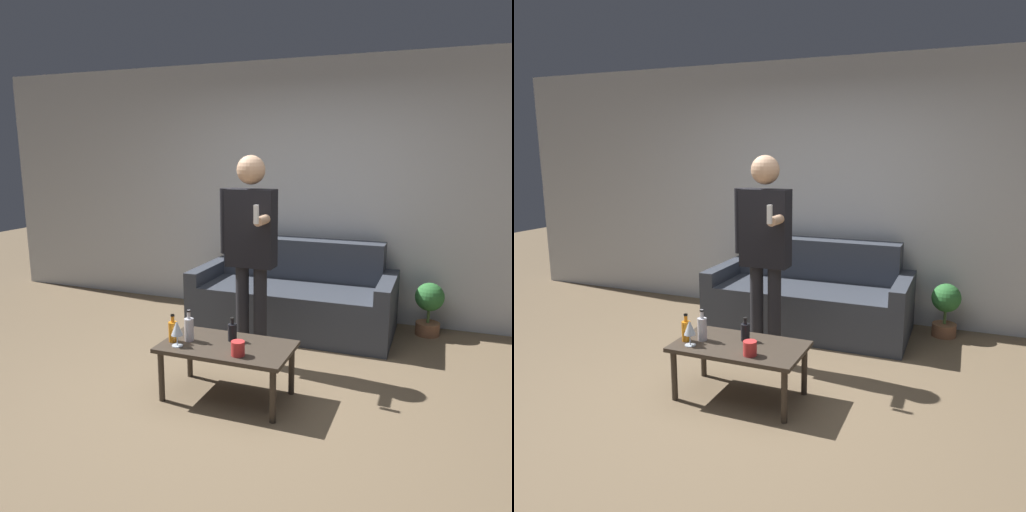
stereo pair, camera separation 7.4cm
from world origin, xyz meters
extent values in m
plane|color=#756047|center=(0.00, 0.00, 0.00)|extent=(16.00, 16.00, 0.00)
cube|color=silver|center=(0.00, 2.28, 1.35)|extent=(8.00, 0.06, 2.70)
cube|color=#383D47|center=(-0.07, 1.58, 0.23)|extent=(1.69, 0.66, 0.46)
cube|color=#383D47|center=(-0.07, 2.04, 0.44)|extent=(1.69, 0.25, 0.87)
cube|color=#383D47|center=(-0.98, 1.71, 0.30)|extent=(0.14, 0.91, 0.60)
cube|color=#383D47|center=(0.85, 1.71, 0.30)|extent=(0.14, 0.91, 0.60)
cube|color=#3D3328|center=(-0.10, 0.16, 0.39)|extent=(0.94, 0.53, 0.03)
cylinder|color=#3D3328|center=(-0.52, -0.06, 0.19)|extent=(0.04, 0.04, 0.38)
cylinder|color=#3D3328|center=(0.32, -0.06, 0.19)|extent=(0.04, 0.04, 0.38)
cylinder|color=#3D3328|center=(-0.52, 0.37, 0.19)|extent=(0.04, 0.04, 0.38)
cylinder|color=#3D3328|center=(0.32, 0.37, 0.19)|extent=(0.04, 0.04, 0.38)
cylinder|color=black|center=(-0.09, 0.25, 0.47)|extent=(0.07, 0.07, 0.13)
cylinder|color=black|center=(-0.09, 0.25, 0.56)|extent=(0.03, 0.03, 0.05)
cylinder|color=black|center=(-0.09, 0.25, 0.58)|extent=(0.03, 0.03, 0.01)
cylinder|color=orange|center=(-0.49, 0.08, 0.48)|extent=(0.07, 0.07, 0.15)
cylinder|color=orange|center=(-0.49, 0.08, 0.58)|extent=(0.03, 0.03, 0.06)
cylinder|color=black|center=(-0.49, 0.08, 0.60)|extent=(0.03, 0.03, 0.01)
cylinder|color=silver|center=(-0.39, 0.14, 0.49)|extent=(0.07, 0.07, 0.17)
cylinder|color=silver|center=(-0.39, 0.14, 0.61)|extent=(0.03, 0.03, 0.07)
cylinder|color=black|center=(-0.39, 0.14, 0.63)|extent=(0.03, 0.03, 0.01)
cylinder|color=silver|center=(-0.42, 0.01, 0.41)|extent=(0.08, 0.08, 0.01)
cylinder|color=silver|center=(-0.42, 0.01, 0.45)|extent=(0.01, 0.01, 0.08)
cone|color=silver|center=(-0.42, 0.01, 0.54)|extent=(0.08, 0.08, 0.11)
cylinder|color=red|center=(0.05, 0.01, 0.46)|extent=(0.09, 0.09, 0.10)
cylinder|color=#232328|center=(-0.24, 0.80, 0.42)|extent=(0.11, 0.11, 0.84)
cylinder|color=#232328|center=(-0.08, 0.80, 0.42)|extent=(0.11, 0.11, 0.84)
cube|color=black|center=(-0.16, 0.80, 1.16)|extent=(0.40, 0.18, 0.63)
sphere|color=tan|center=(-0.16, 0.80, 1.62)|extent=(0.23, 0.23, 0.23)
cylinder|color=black|center=(-0.39, 0.80, 1.20)|extent=(0.07, 0.07, 0.54)
cylinder|color=tan|center=(0.00, 0.66, 1.25)|extent=(0.07, 0.28, 0.07)
cube|color=white|center=(0.00, 0.49, 1.31)|extent=(0.03, 0.03, 0.14)
cylinder|color=#936042|center=(1.22, 2.02, 0.06)|extent=(0.23, 0.23, 0.12)
cylinder|color=#476B38|center=(1.22, 2.02, 0.21)|extent=(0.03, 0.03, 0.17)
sphere|color=#337A38|center=(1.22, 2.02, 0.39)|extent=(0.28, 0.28, 0.28)
camera|label=1|loc=(1.29, -2.92, 1.76)|focal=35.00mm
camera|label=2|loc=(1.36, -2.89, 1.76)|focal=35.00mm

